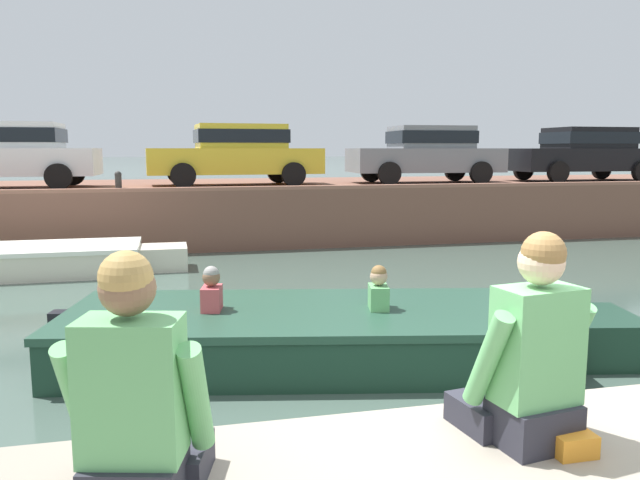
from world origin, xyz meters
TOP-DOWN VIEW (x-y plane):
  - ground_plane at (0.00, 5.58)m, footprint 400.00×400.00m
  - far_quay_wall at (0.00, 14.16)m, footprint 60.00×6.00m
  - far_wall_coping at (0.00, 11.28)m, footprint 60.00×0.24m
  - boat_moored_west_cream at (-4.38, 9.40)m, footprint 5.54×1.74m
  - motorboat_passing at (0.01, 3.54)m, footprint 6.40×2.99m
  - car_leftmost_white at (-5.32, 13.27)m, footprint 4.02×2.04m
  - car_left_inner_yellow at (-0.02, 13.28)m, footprint 4.42×2.15m
  - car_centre_grey at (5.18, 13.27)m, footprint 4.15×2.01m
  - car_right_inner_black at (10.10, 13.28)m, footprint 4.36×1.93m
  - mooring_bollard_mid at (-2.79, 11.41)m, footprint 0.15×0.15m
  - person_seated_left at (-1.76, -0.59)m, footprint 0.59×0.60m
  - person_seated_right at (-0.08, -0.46)m, footprint 0.57×0.57m
  - bottle_drink at (0.10, -0.57)m, footprint 0.06×0.06m
  - snack_bag at (0.04, -0.64)m, footprint 0.18×0.12m

SIDE VIEW (x-z plane):
  - ground_plane at x=0.00m, z-range 0.00..0.00m
  - boat_moored_west_cream at x=-4.38m, z-range 0.00..0.53m
  - motorboat_passing at x=0.01m, z-range -0.24..0.82m
  - far_quay_wall at x=0.00m, z-range 0.00..1.39m
  - snack_bag at x=0.04m, z-range 0.99..1.09m
  - bottle_drink at x=0.10m, z-range 0.98..1.18m
  - person_seated_left at x=-1.76m, z-range 0.87..1.84m
  - person_seated_right at x=-0.08m, z-range 0.87..1.84m
  - far_wall_coping at x=0.00m, z-range 1.39..1.47m
  - mooring_bollard_mid at x=-2.79m, z-range 1.40..1.85m
  - car_centre_grey at x=5.18m, z-range 1.46..3.00m
  - car_leftmost_white at x=-5.32m, z-range 1.46..3.00m
  - car_right_inner_black at x=10.10m, z-range 1.46..3.00m
  - car_left_inner_yellow at x=-0.02m, z-range 1.47..3.01m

